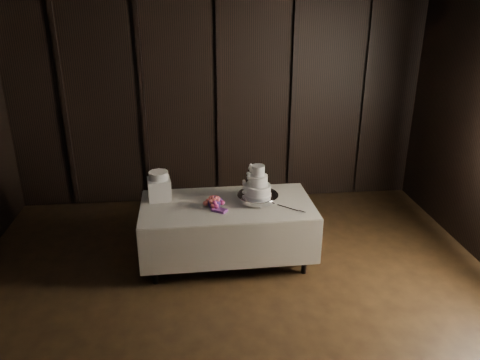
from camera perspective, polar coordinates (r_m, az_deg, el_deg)
The scene contains 8 objects.
room at distance 3.64m, azimuth 0.74°, elevation -2.96°, with size 6.08×7.08×3.08m.
display_table at distance 5.56m, azimuth -1.55°, elevation -6.12°, with size 2.01×1.08×0.76m.
cake_stand at distance 5.45m, azimuth 2.18°, elevation -2.20°, with size 0.48×0.48×0.09m, color silver.
wedding_cake at distance 5.36m, azimuth 1.95°, elevation -0.46°, with size 0.33×0.30×0.36m.
bouquet at distance 5.31m, azimuth -3.15°, elevation -2.75°, with size 0.27×0.37×0.18m, color #C74A4D, non-canonical shape.
box_pedestal at distance 5.57m, azimuth -9.79°, elevation -1.08°, with size 0.26×0.26×0.25m, color white.
small_cake at distance 5.51m, azimuth -9.91°, elevation 0.55°, with size 0.23×0.23×0.09m, color white.
cake_knife at distance 5.32m, azimuth 5.82°, elevation -3.39°, with size 0.37×0.02×0.01m, color silver.
Camera 1 is at (-0.38, -3.28, 3.03)m, focal length 35.00 mm.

